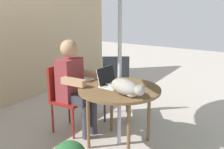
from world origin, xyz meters
name	(u,v)px	position (x,y,z in m)	size (l,w,h in m)	color
ground_plane	(119,144)	(0.00, 0.00, 0.00)	(14.00, 14.00, 0.00)	#ADA399
patio_table	(119,94)	(0.00, 0.00, 0.65)	(0.95, 0.95, 0.71)	brown
chair_occupied	(65,93)	(0.00, 0.81, 0.51)	(0.40, 0.40, 0.88)	maroon
chair_empty	(116,82)	(0.76, 0.48, 0.51)	(0.55, 0.55, 0.88)	#33383F
person_seated	(74,82)	(0.00, 0.66, 0.68)	(0.48, 0.48, 1.22)	maroon
laptop	(110,80)	(0.04, 0.16, 0.77)	(0.32, 0.28, 0.21)	silver
cat	(126,88)	(-0.17, -0.18, 0.79)	(0.34, 0.61, 0.17)	gray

